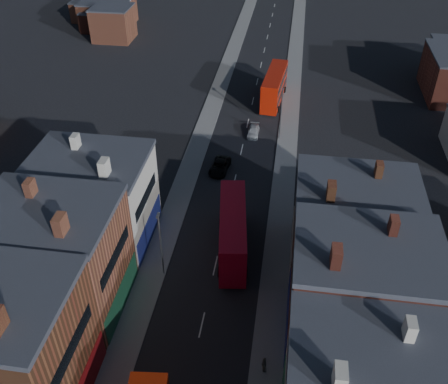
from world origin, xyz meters
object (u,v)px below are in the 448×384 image
(bus_1, at_px, (233,231))
(bus_2, at_px, (274,86))
(car_2, at_px, (220,166))
(ped_3, at_px, (264,364))
(car_3, at_px, (253,131))

(bus_1, height_order, bus_2, bus_1)
(car_2, bearing_deg, ped_3, -68.43)
(ped_3, bearing_deg, car_3, 2.01)
(bus_1, distance_m, ped_3, 15.63)
(bus_1, distance_m, car_2, 16.12)
(car_3, xyz_separation_m, ped_3, (5.03, -40.67, 0.39))
(bus_1, height_order, ped_3, bus_1)
(bus_2, relative_size, car_2, 2.47)
(bus_2, relative_size, car_3, 3.01)
(car_3, distance_m, ped_3, 40.98)
(bus_2, relative_size, ped_3, 7.13)
(bus_2, height_order, car_2, bus_2)
(car_2, bearing_deg, bus_1, -70.34)
(bus_2, distance_m, car_3, 12.23)
(car_2, xyz_separation_m, car_3, (3.58, 10.40, -0.10))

